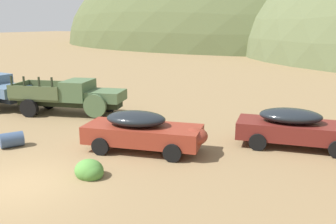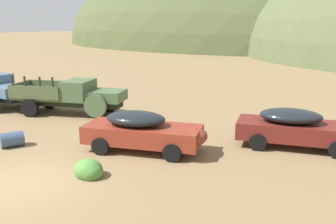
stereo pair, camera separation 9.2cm
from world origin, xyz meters
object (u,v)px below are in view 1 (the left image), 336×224
truck_weathered_green (76,96)px  oil_drum_foreground (12,140)px  car_oxblood (301,128)px  car_rust_red (146,131)px

truck_weathered_green → oil_drum_foreground: 5.63m
truck_weathered_green → car_oxblood: size_ratio=1.23×
car_oxblood → car_rust_red: bearing=-158.5°
car_oxblood → oil_drum_foreground: size_ratio=4.89×
car_rust_red → car_oxblood: (5.16, 3.35, 0.00)m
truck_weathered_green → car_oxblood: (11.63, 0.15, -0.20)m
car_oxblood → oil_drum_foreground: car_oxblood is taller
oil_drum_foreground → truck_weathered_green: bearing=105.2°
truck_weathered_green → car_rust_red: bearing=-43.0°
truck_weathered_green → car_oxblood: bearing=-16.0°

